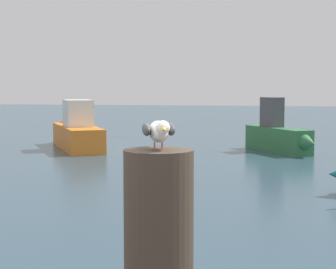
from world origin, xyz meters
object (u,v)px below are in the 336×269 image
object	(u,v)px
mooring_post	(159,235)
boat_green	(280,136)
seagull	(159,131)
boat_orange	(75,132)

from	to	relation	value
mooring_post	boat_green	xyz separation A→B (m)	(0.80, 17.39, -1.01)
seagull	boat_green	size ratio (longest dim) A/B	0.11
mooring_post	seagull	size ratio (longest dim) A/B	2.12
boat_orange	boat_green	xyz separation A→B (m)	(7.27, -0.16, -0.00)
mooring_post	boat_orange	xyz separation A→B (m)	(-6.47, 17.55, -1.01)
seagull	boat_orange	distance (m)	18.77
boat_orange	boat_green	size ratio (longest dim) A/B	1.47
seagull	boat_green	xyz separation A→B (m)	(0.80, 17.39, -1.51)
boat_green	seagull	bearing A→B (deg)	-92.62
seagull	boat_green	bearing A→B (deg)	87.38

